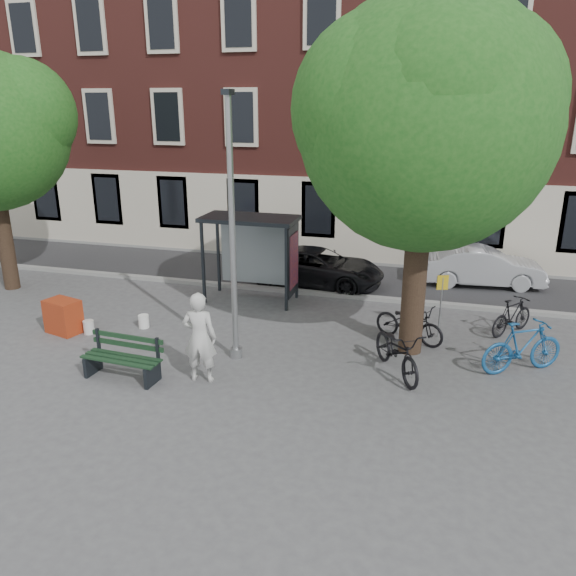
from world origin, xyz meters
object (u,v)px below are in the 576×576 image
at_px(car_dark, 318,267).
at_px(notice_sign, 442,294).
at_px(bench, 123,360).
at_px(bike_d, 512,316).
at_px(bike_b, 523,347).
at_px(red_stand, 63,316).
at_px(bike_c, 397,351).
at_px(lamppost, 233,245).
at_px(car_silver, 483,266).
at_px(bike_a, 409,323).
at_px(bus_shelter, 264,240).
at_px(painter, 200,337).

height_order(car_dark, notice_sign, notice_sign).
relative_size(bench, bike_d, 1.12).
bearing_deg(bike_b, red_stand, 63.45).
height_order(bike_b, bike_c, bike_b).
bearing_deg(lamppost, car_dark, 84.04).
height_order(car_dark, car_silver, car_silver).
distance_m(bike_d, notice_sign, 2.10).
relative_size(lamppost, bike_c, 2.87).
xyz_separation_m(bench, bike_a, (5.97, 3.75, 0.07)).
height_order(bike_b, red_stand, bike_b).
xyz_separation_m(bench, car_dark, (2.68, 7.72, 0.18)).
height_order(bike_c, car_silver, car_silver).
distance_m(red_stand, notice_sign, 9.93).
xyz_separation_m(bike_b, notice_sign, (-1.84, 1.55, 0.56)).
height_order(bus_shelter, bike_c, bus_shelter).
relative_size(bike_a, notice_sign, 1.13).
distance_m(bike_a, bike_d, 2.85).
height_order(lamppost, bench, lamppost).
height_order(painter, bike_a, painter).
relative_size(painter, bench, 1.11).
relative_size(bus_shelter, bench, 1.54).
xyz_separation_m(car_silver, red_stand, (-10.91, -7.26, -0.20)).
relative_size(car_silver, red_stand, 4.36).
height_order(bike_b, car_silver, car_silver).
xyz_separation_m(bus_shelter, bike_d, (7.11, -0.78, -1.42)).
height_order(lamppost, notice_sign, lamppost).
xyz_separation_m(bike_b, car_dark, (-5.87, 5.04, -0.00)).
distance_m(bench, bike_b, 8.95).
bearing_deg(bike_a, bike_c, -159.71).
bearing_deg(painter, bus_shelter, -94.05).
distance_m(painter, bike_d, 8.26).
distance_m(bus_shelter, car_silver, 7.49).
bearing_deg(painter, bench, 4.22).
height_order(bike_a, car_silver, car_silver).
distance_m(bike_b, bike_c, 2.85).
relative_size(bus_shelter, painter, 1.39).
distance_m(bench, bike_c, 6.10).
bearing_deg(bus_shelter, painter, -86.98).
bearing_deg(bike_a, red_stand, 126.29).
bearing_deg(red_stand, bike_b, 3.97).
distance_m(bike_a, notice_sign, 1.11).
relative_size(bus_shelter, bike_d, 1.72).
bearing_deg(bench, bike_c, 21.08).
bearing_deg(car_silver, bike_b, 178.33).
distance_m(lamppost, bike_d, 7.65).
bearing_deg(bike_d, bike_b, 129.15).
relative_size(bus_shelter, car_silver, 0.73).
relative_size(lamppost, car_silver, 1.56).
xyz_separation_m(bike_a, red_stand, (-8.88, -1.87, -0.05)).
bearing_deg(car_dark, painter, 178.21).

